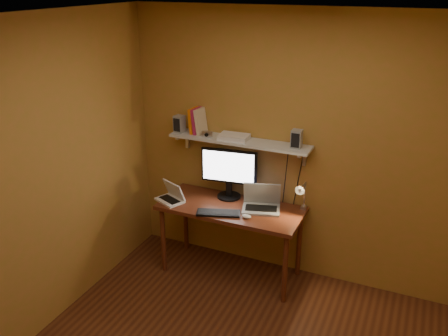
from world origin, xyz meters
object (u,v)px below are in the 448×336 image
at_px(shelf_camera, 207,134).
at_px(netbook, 172,196).
at_px(speaker_right, 297,139).
at_px(router, 234,137).
at_px(speaker_left, 179,124).
at_px(desk, 231,214).
at_px(monitor, 229,171).
at_px(mouse, 247,216).
at_px(desk_lamp, 302,194).
at_px(laptop, 262,202).
at_px(keyboard, 218,213).
at_px(wall_shelf, 239,141).

bearing_deg(shelf_camera, netbook, -137.36).
bearing_deg(netbook, speaker_right, 39.07).
bearing_deg(router, speaker_left, -179.46).
distance_m(desk, speaker_left, 1.04).
height_order(monitor, netbook, monitor).
bearing_deg(shelf_camera, mouse, -28.79).
bearing_deg(mouse, speaker_left, 157.67).
bearing_deg(monitor, desk, -68.67).
xyz_separation_m(desk_lamp, speaker_left, (-1.30, 0.05, 0.50)).
distance_m(monitor, laptop, 0.45).
bearing_deg(router, laptop, -17.04).
relative_size(keyboard, speaker_right, 2.42).
height_order(keyboard, shelf_camera, shelf_camera).
height_order(speaker_left, router, speaker_left).
relative_size(keyboard, router, 1.45).
height_order(mouse, speaker_left, speaker_left).
xyz_separation_m(netbook, keyboard, (0.54, -0.08, -0.04)).
distance_m(keyboard, mouse, 0.27).
distance_m(netbook, mouse, 0.82).
height_order(netbook, shelf_camera, shelf_camera).
bearing_deg(monitor, keyboard, -88.90).
height_order(desk, router, router).
relative_size(wall_shelf, laptop, 3.40).
bearing_deg(keyboard, desk, 57.50).
height_order(mouse, desk_lamp, desk_lamp).
bearing_deg(mouse, desk_lamp, 32.33).
xyz_separation_m(wall_shelf, netbook, (-0.59, -0.31, -0.55)).
relative_size(monitor, speaker_right, 3.33).
height_order(keyboard, speaker_right, speaker_right).
height_order(wall_shelf, shelf_camera, shelf_camera).
bearing_deg(keyboard, speaker_left, 129.02).
bearing_deg(speaker_left, laptop, 0.48).
bearing_deg(wall_shelf, laptop, -21.37).
distance_m(monitor, desk_lamp, 0.77).
bearing_deg(speaker_right, keyboard, -148.75).
distance_m(monitor, router, 0.37).
relative_size(mouse, router, 0.33).
height_order(desk, monitor, monitor).
relative_size(desk_lamp, speaker_left, 2.23).
height_order(keyboard, speaker_left, speaker_left).
relative_size(desk, router, 4.97).
bearing_deg(desk, netbook, -168.82).
xyz_separation_m(speaker_right, shelf_camera, (-0.88, -0.06, -0.05)).
bearing_deg(monitor, wall_shelf, -3.49).
bearing_deg(shelf_camera, speaker_left, 172.50).
distance_m(speaker_left, router, 0.59).
bearing_deg(shelf_camera, monitor, 13.15).
height_order(netbook, router, router).
relative_size(laptop, netbook, 1.26).
distance_m(laptop, router, 0.68).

